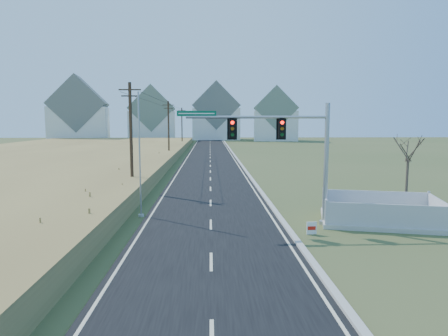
{
  "coord_description": "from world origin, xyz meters",
  "views": [
    {
      "loc": [
        -0.03,
        -18.0,
        5.84
      ],
      "look_at": [
        0.71,
        2.89,
        3.4
      ],
      "focal_mm": 32.0,
      "sensor_mm": 36.0,
      "label": 1
    }
  ],
  "objects_px": {
    "fence_enclosure": "(380,217)",
    "flagpole": "(140,168)",
    "traffic_signal_mast": "(294,150)",
    "bare_tree": "(409,147)",
    "open_sign": "(312,228)"
  },
  "relations": [
    {
      "from": "fence_enclosure",
      "to": "flagpole",
      "type": "height_order",
      "value": "flagpole"
    },
    {
      "from": "traffic_signal_mast",
      "to": "fence_enclosure",
      "type": "height_order",
      "value": "traffic_signal_mast"
    },
    {
      "from": "bare_tree",
      "to": "open_sign",
      "type": "bearing_deg",
      "value": -147.95
    },
    {
      "from": "flagpole",
      "to": "bare_tree",
      "type": "distance_m",
      "value": 16.74
    },
    {
      "from": "open_sign",
      "to": "bare_tree",
      "type": "distance_m",
      "value": 9.32
    },
    {
      "from": "fence_enclosure",
      "to": "flagpole",
      "type": "distance_m",
      "value": 14.53
    },
    {
      "from": "fence_enclosure",
      "to": "bare_tree",
      "type": "bearing_deg",
      "value": 53.55
    },
    {
      "from": "fence_enclosure",
      "to": "traffic_signal_mast",
      "type": "bearing_deg",
      "value": -162.9
    },
    {
      "from": "fence_enclosure",
      "to": "open_sign",
      "type": "bearing_deg",
      "value": -138.92
    },
    {
      "from": "flagpole",
      "to": "fence_enclosure",
      "type": "bearing_deg",
      "value": -7.68
    },
    {
      "from": "traffic_signal_mast",
      "to": "flagpole",
      "type": "bearing_deg",
      "value": 165.91
    },
    {
      "from": "flagpole",
      "to": "bare_tree",
      "type": "height_order",
      "value": "flagpole"
    },
    {
      "from": "traffic_signal_mast",
      "to": "bare_tree",
      "type": "distance_m",
      "value": 8.11
    },
    {
      "from": "flagpole",
      "to": "traffic_signal_mast",
      "type": "bearing_deg",
      "value": -13.8
    },
    {
      "from": "bare_tree",
      "to": "fence_enclosure",
      "type": "bearing_deg",
      "value": -140.34
    }
  ]
}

